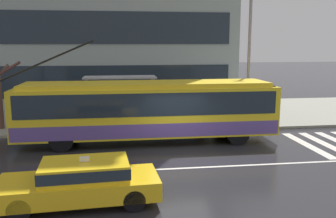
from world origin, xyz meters
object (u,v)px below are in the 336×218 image
object	(u,v)px
pedestrian_approaching_curb	(119,97)
trolleybus	(148,109)
taxi_oncoming_near	(81,180)
pedestrian_at_shelter	(203,98)
pedestrian_walking_past	(198,104)
pedestrian_waiting_by_pole	(171,95)
bus_shelter	(120,89)
street_lamp	(249,50)

from	to	relation	value
pedestrian_approaching_curb	trolleybus	bearing A→B (deg)	-62.40
taxi_oncoming_near	pedestrian_at_shelter	xyz separation A→B (m)	(5.71, 9.22, 0.97)
pedestrian_walking_past	pedestrian_at_shelter	bearing A→B (deg)	-90.52
pedestrian_waiting_by_pole	taxi_oncoming_near	bearing A→B (deg)	-112.02
trolleybus	pedestrian_at_shelter	xyz separation A→B (m)	(3.24, 2.63, 0.10)
bus_shelter	pedestrian_walking_past	size ratio (longest dim) A/B	2.35
pedestrian_at_shelter	street_lamp	size ratio (longest dim) A/B	0.28
pedestrian_at_shelter	pedestrian_waiting_by_pole	xyz separation A→B (m)	(-1.59, 0.99, 0.03)
street_lamp	pedestrian_waiting_by_pole	bearing A→B (deg)	161.15
pedestrian_approaching_curb	pedestrian_walking_past	bearing A→B (deg)	15.25
trolleybus	pedestrian_approaching_curb	bearing A→B (deg)	117.60
trolleybus	pedestrian_walking_past	size ratio (longest dim) A/B	7.59
pedestrian_walking_past	trolleybus	bearing A→B (deg)	-130.87
trolleybus	street_lamp	bearing A→B (deg)	21.64
taxi_oncoming_near	pedestrian_walking_past	world-z (taller)	pedestrian_walking_past
taxi_oncoming_near	street_lamp	world-z (taller)	street_lamp
taxi_oncoming_near	street_lamp	distance (m)	12.53
trolleybus	pedestrian_waiting_by_pole	xyz separation A→B (m)	(1.65, 3.62, 0.14)
taxi_oncoming_near	pedestrian_approaching_curb	xyz separation A→B (m)	(1.16, 9.10, 1.10)
taxi_oncoming_near	bus_shelter	bearing A→B (deg)	83.19
bus_shelter	pedestrian_waiting_by_pole	size ratio (longest dim) A/B	2.01
taxi_oncoming_near	pedestrian_at_shelter	bearing A→B (deg)	58.22
pedestrian_walking_past	street_lamp	size ratio (longest dim) A/B	0.24
bus_shelter	trolleybus	bearing A→B (deg)	-71.45
bus_shelter	street_lamp	bearing A→B (deg)	-11.99
street_lamp	pedestrian_walking_past	bearing A→B (deg)	148.08
pedestrian_waiting_by_pole	pedestrian_approaching_curb	bearing A→B (deg)	-159.53
trolleybus	pedestrian_approaching_curb	size ratio (longest dim) A/B	6.32
trolleybus	pedestrian_approaching_curb	distance (m)	2.84
taxi_oncoming_near	pedestrian_walking_past	xyz separation A→B (m)	(5.72, 10.34, 0.44)
bus_shelter	pedestrian_at_shelter	world-z (taller)	bus_shelter
pedestrian_approaching_curb	street_lamp	bearing A→B (deg)	-2.16
pedestrian_at_shelter	bus_shelter	bearing A→B (deg)	166.42
trolleybus	pedestrian_at_shelter	world-z (taller)	trolleybus
bus_shelter	street_lamp	distance (m)	7.39
trolleybus	bus_shelter	world-z (taller)	trolleybus
pedestrian_at_shelter	pedestrian_walking_past	distance (m)	1.24
trolleybus	pedestrian_approaching_curb	xyz separation A→B (m)	(-1.31, 2.51, 0.24)
trolleybus	pedestrian_walking_past	bearing A→B (deg)	49.13
taxi_oncoming_near	pedestrian_walking_past	distance (m)	11.83
pedestrian_waiting_by_pole	bus_shelter	bearing A→B (deg)	178.07
pedestrian_at_shelter	pedestrian_waiting_by_pole	size ratio (longest dim) A/B	0.98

